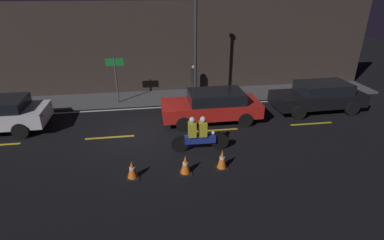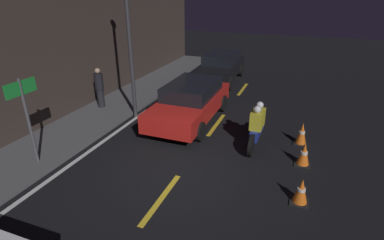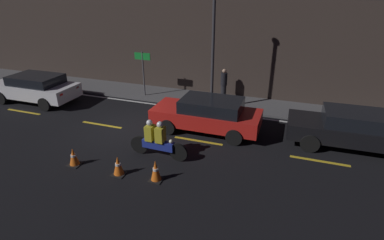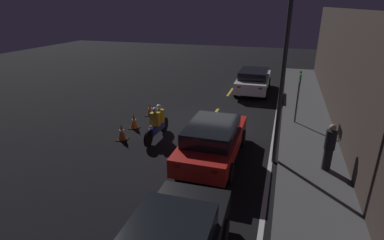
{
  "view_description": "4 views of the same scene",
  "coord_description": "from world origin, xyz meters",
  "px_view_note": "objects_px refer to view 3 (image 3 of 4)",
  "views": [
    {
      "loc": [
        0.73,
        -11.46,
        5.77
      ],
      "look_at": [
        2.42,
        -0.35,
        0.72
      ],
      "focal_mm": 28.0,
      "sensor_mm": 36.0,
      "label": 1
    },
    {
      "loc": [
        -6.08,
        -2.74,
        4.55
      ],
      "look_at": [
        1.48,
        0.17,
        0.99
      ],
      "focal_mm": 28.0,
      "sensor_mm": 36.0,
      "label": 2
    },
    {
      "loc": [
        6.76,
        -9.98,
        5.64
      ],
      "look_at": [
        3.13,
        0.31,
        0.72
      ],
      "focal_mm": 28.0,
      "sensor_mm": 36.0,
      "label": 3
    },
    {
      "loc": [
        12.98,
        3.19,
        5.24
      ],
      "look_at": [
        2.63,
        -0.04,
        1.05
      ],
      "focal_mm": 28.0,
      "sensor_mm": 36.0,
      "label": 4
    }
  ],
  "objects_px": {
    "sedan_white": "(35,87)",
    "traffic_cone_mid": "(118,166)",
    "van_black": "(352,128)",
    "taxi_red": "(208,114)",
    "traffic_cone_near": "(74,157)",
    "pedestrian": "(224,84)",
    "traffic_cone_far": "(156,171)",
    "shop_sign": "(143,65)",
    "motorcycle": "(156,140)",
    "street_lamp": "(213,44)"
  },
  "relations": [
    {
      "from": "pedestrian",
      "to": "street_lamp",
      "type": "height_order",
      "value": "street_lamp"
    },
    {
      "from": "sedan_white",
      "to": "traffic_cone_near",
      "type": "relative_size",
      "value": 7.15
    },
    {
      "from": "motorcycle",
      "to": "traffic_cone_near",
      "type": "relative_size",
      "value": 3.49
    },
    {
      "from": "sedan_white",
      "to": "street_lamp",
      "type": "xyz_separation_m",
      "value": [
        9.07,
        1.79,
        2.45
      ]
    },
    {
      "from": "taxi_red",
      "to": "traffic_cone_far",
      "type": "height_order",
      "value": "taxi_red"
    },
    {
      "from": "taxi_red",
      "to": "traffic_cone_near",
      "type": "bearing_deg",
      "value": 48.96
    },
    {
      "from": "taxi_red",
      "to": "motorcycle",
      "type": "bearing_deg",
      "value": 67.27
    },
    {
      "from": "traffic_cone_mid",
      "to": "pedestrian",
      "type": "bearing_deg",
      "value": 79.12
    },
    {
      "from": "traffic_cone_far",
      "to": "shop_sign",
      "type": "xyz_separation_m",
      "value": [
        -3.96,
        6.83,
        1.45
      ]
    },
    {
      "from": "traffic_cone_far",
      "to": "pedestrian",
      "type": "distance_m",
      "value": 7.81
    },
    {
      "from": "van_black",
      "to": "shop_sign",
      "type": "bearing_deg",
      "value": -15.25
    },
    {
      "from": "pedestrian",
      "to": "street_lamp",
      "type": "relative_size",
      "value": 0.28
    },
    {
      "from": "motorcycle",
      "to": "shop_sign",
      "type": "height_order",
      "value": "shop_sign"
    },
    {
      "from": "traffic_cone_near",
      "to": "traffic_cone_far",
      "type": "bearing_deg",
      "value": 2.33
    },
    {
      "from": "traffic_cone_mid",
      "to": "traffic_cone_far",
      "type": "distance_m",
      "value": 1.29
    },
    {
      "from": "traffic_cone_far",
      "to": "motorcycle",
      "type": "bearing_deg",
      "value": 114.09
    },
    {
      "from": "sedan_white",
      "to": "traffic_cone_mid",
      "type": "height_order",
      "value": "sedan_white"
    },
    {
      "from": "traffic_cone_far",
      "to": "traffic_cone_mid",
      "type": "bearing_deg",
      "value": -174.86
    },
    {
      "from": "traffic_cone_mid",
      "to": "shop_sign",
      "type": "distance_m",
      "value": 7.58
    },
    {
      "from": "taxi_red",
      "to": "street_lamp",
      "type": "height_order",
      "value": "street_lamp"
    },
    {
      "from": "traffic_cone_near",
      "to": "traffic_cone_far",
      "type": "relative_size",
      "value": 0.89
    },
    {
      "from": "motorcycle",
      "to": "traffic_cone_mid",
      "type": "bearing_deg",
      "value": -114.18
    },
    {
      "from": "pedestrian",
      "to": "traffic_cone_mid",
      "type": "bearing_deg",
      "value": -100.88
    },
    {
      "from": "motorcycle",
      "to": "pedestrian",
      "type": "distance_m",
      "value": 6.51
    },
    {
      "from": "van_black",
      "to": "motorcycle",
      "type": "bearing_deg",
      "value": 23.39
    },
    {
      "from": "motorcycle",
      "to": "van_black",
      "type": "bearing_deg",
      "value": 26.23
    },
    {
      "from": "sedan_white",
      "to": "van_black",
      "type": "relative_size",
      "value": 1.0
    },
    {
      "from": "pedestrian",
      "to": "street_lamp",
      "type": "bearing_deg",
      "value": -95.89
    },
    {
      "from": "traffic_cone_mid",
      "to": "shop_sign",
      "type": "xyz_separation_m",
      "value": [
        -2.68,
        6.94,
        1.47
      ]
    },
    {
      "from": "sedan_white",
      "to": "traffic_cone_mid",
      "type": "xyz_separation_m",
      "value": [
        7.73,
        -4.42,
        -0.46
      ]
    },
    {
      "from": "van_black",
      "to": "traffic_cone_near",
      "type": "height_order",
      "value": "van_black"
    },
    {
      "from": "sedan_white",
      "to": "motorcycle",
      "type": "height_order",
      "value": "sedan_white"
    },
    {
      "from": "motorcycle",
      "to": "traffic_cone_mid",
      "type": "distance_m",
      "value": 1.64
    },
    {
      "from": "motorcycle",
      "to": "pedestrian",
      "type": "xyz_separation_m",
      "value": [
        0.83,
        6.45,
        0.26
      ]
    },
    {
      "from": "sedan_white",
      "to": "shop_sign",
      "type": "relative_size",
      "value": 1.89
    },
    {
      "from": "motorcycle",
      "to": "traffic_cone_mid",
      "type": "relative_size",
      "value": 3.3
    },
    {
      "from": "traffic_cone_near",
      "to": "pedestrian",
      "type": "xyz_separation_m",
      "value": [
        3.26,
        7.9,
        0.61
      ]
    },
    {
      "from": "traffic_cone_mid",
      "to": "pedestrian",
      "type": "height_order",
      "value": "pedestrian"
    },
    {
      "from": "taxi_red",
      "to": "van_black",
      "type": "relative_size",
      "value": 0.99
    },
    {
      "from": "traffic_cone_near",
      "to": "shop_sign",
      "type": "relative_size",
      "value": 0.26
    },
    {
      "from": "van_black",
      "to": "taxi_red",
      "type": "bearing_deg",
      "value": 3.0
    },
    {
      "from": "sedan_white",
      "to": "traffic_cone_mid",
      "type": "distance_m",
      "value": 8.91
    },
    {
      "from": "van_black",
      "to": "traffic_cone_near",
      "type": "relative_size",
      "value": 7.13
    },
    {
      "from": "taxi_red",
      "to": "van_black",
      "type": "height_order",
      "value": "van_black"
    },
    {
      "from": "motorcycle",
      "to": "pedestrian",
      "type": "height_order",
      "value": "pedestrian"
    },
    {
      "from": "traffic_cone_near",
      "to": "pedestrian",
      "type": "relative_size",
      "value": 0.4
    },
    {
      "from": "traffic_cone_mid",
      "to": "van_black",
      "type": "bearing_deg",
      "value": 31.73
    },
    {
      "from": "sedan_white",
      "to": "taxi_red",
      "type": "bearing_deg",
      "value": 177.43
    },
    {
      "from": "sedan_white",
      "to": "traffic_cone_near",
      "type": "xyz_separation_m",
      "value": [
        5.98,
        -4.43,
        -0.47
      ]
    },
    {
      "from": "shop_sign",
      "to": "van_black",
      "type": "bearing_deg",
      "value": -13.76
    }
  ]
}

